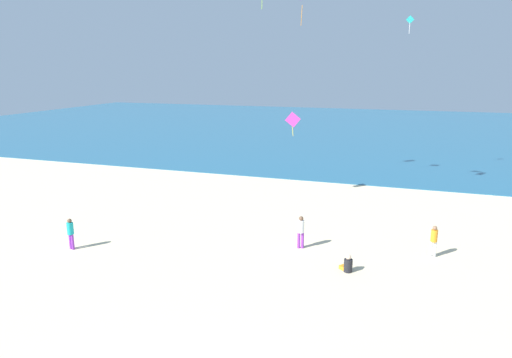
{
  "coord_description": "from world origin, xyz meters",
  "views": [
    {
      "loc": [
        4.38,
        -6.58,
        7.83
      ],
      "look_at": [
        0.0,
        6.59,
        4.43
      ],
      "focal_mm": 31.94,
      "sensor_mm": 36.0,
      "label": 1
    }
  ],
  "objects_px": {
    "kite_magenta": "(293,120)",
    "person_0": "(301,230)",
    "person_6": "(71,232)",
    "kite_teal": "(410,20)",
    "person_4": "(434,239)",
    "person_1": "(347,265)"
  },
  "relations": [
    {
      "from": "person_1",
      "to": "person_6",
      "type": "distance_m",
      "value": 12.02
    },
    {
      "from": "person_4",
      "to": "kite_magenta",
      "type": "distance_m",
      "value": 11.2
    },
    {
      "from": "person_4",
      "to": "person_1",
      "type": "bearing_deg",
      "value": -50.77
    },
    {
      "from": "kite_magenta",
      "to": "person_1",
      "type": "bearing_deg",
      "value": -63.82
    },
    {
      "from": "person_0",
      "to": "person_4",
      "type": "height_order",
      "value": "person_0"
    },
    {
      "from": "person_1",
      "to": "kite_teal",
      "type": "height_order",
      "value": "kite_teal"
    },
    {
      "from": "person_1",
      "to": "kite_magenta",
      "type": "xyz_separation_m",
      "value": [
        -4.65,
        9.45,
        4.56
      ]
    },
    {
      "from": "person_1",
      "to": "person_6",
      "type": "relative_size",
      "value": 0.51
    },
    {
      "from": "person_6",
      "to": "kite_teal",
      "type": "height_order",
      "value": "kite_teal"
    },
    {
      "from": "person_0",
      "to": "person_1",
      "type": "bearing_deg",
      "value": 36.24
    },
    {
      "from": "person_0",
      "to": "kite_teal",
      "type": "xyz_separation_m",
      "value": [
        3.78,
        15.3,
        10.08
      ]
    },
    {
      "from": "person_4",
      "to": "person_6",
      "type": "relative_size",
      "value": 0.98
    },
    {
      "from": "kite_magenta",
      "to": "person_0",
      "type": "bearing_deg",
      "value": -73.03
    },
    {
      "from": "person_1",
      "to": "person_4",
      "type": "bearing_deg",
      "value": -100.56
    },
    {
      "from": "kite_magenta",
      "to": "person_6",
      "type": "bearing_deg",
      "value": -123.4
    },
    {
      "from": "person_0",
      "to": "person_6",
      "type": "height_order",
      "value": "person_0"
    },
    {
      "from": "person_4",
      "to": "kite_magenta",
      "type": "bearing_deg",
      "value": -130.31
    },
    {
      "from": "kite_magenta",
      "to": "kite_teal",
      "type": "height_order",
      "value": "kite_teal"
    },
    {
      "from": "person_0",
      "to": "person_1",
      "type": "relative_size",
      "value": 2.08
    },
    {
      "from": "person_1",
      "to": "person_6",
      "type": "xyz_separation_m",
      "value": [
        -11.9,
        -1.56,
        0.55
      ]
    },
    {
      "from": "person_0",
      "to": "kite_teal",
      "type": "relative_size",
      "value": 1.26
    },
    {
      "from": "person_0",
      "to": "person_4",
      "type": "distance_m",
      "value": 5.62
    }
  ]
}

